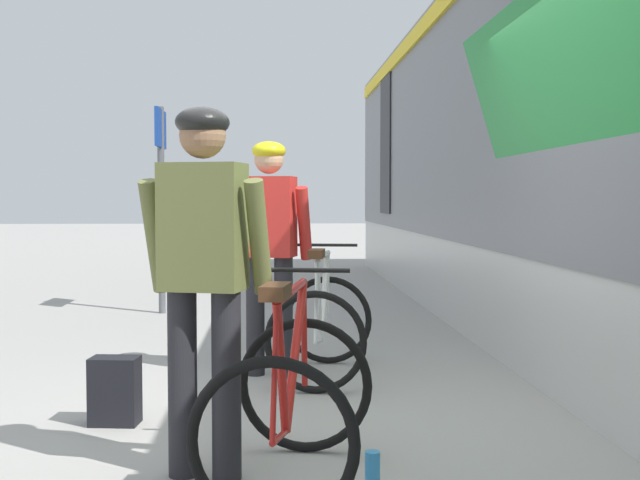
% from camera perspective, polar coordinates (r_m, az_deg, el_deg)
% --- Properties ---
extents(ground_plane, '(80.00, 80.00, 0.00)m').
position_cam_1_polar(ground_plane, '(4.84, 1.22, -13.05)').
color(ground_plane, '#A09E99').
extents(cyclist_near_in_red, '(0.66, 0.41, 1.76)m').
position_cam_1_polar(cyclist_near_in_red, '(6.05, -3.61, 0.27)').
color(cyclist_near_in_red, '#232328').
rests_on(cyclist_near_in_red, ground).
extents(cyclist_far_in_olive, '(0.66, 0.41, 1.76)m').
position_cam_1_polar(cyclist_far_in_olive, '(3.85, -8.22, -1.24)').
color(cyclist_far_in_olive, '#232328').
rests_on(cyclist_far_in_olive, ground).
extents(bicycle_near_white, '(0.86, 1.16, 0.99)m').
position_cam_1_polar(bicycle_near_white, '(6.04, 0.14, -5.95)').
color(bicycle_near_white, black).
rests_on(bicycle_near_white, ground).
extents(bicycle_far_red, '(0.88, 1.17, 0.99)m').
position_cam_1_polar(bicycle_far_red, '(3.79, -2.10, -11.28)').
color(bicycle_far_red, black).
rests_on(bicycle_far_red, ground).
extents(backpack_on_platform, '(0.30, 0.21, 0.40)m').
position_cam_1_polar(backpack_on_platform, '(4.99, -14.28, -10.28)').
color(backpack_on_platform, black).
rests_on(backpack_on_platform, ground).
extents(water_bottle_near_the_bikes, '(0.07, 0.07, 0.22)m').
position_cam_1_polar(water_bottle_near_the_bikes, '(3.72, 3.73, -16.27)').
color(water_bottle_near_the_bikes, '#338CCC').
rests_on(water_bottle_near_the_bikes, ground).
extents(platform_sign_post, '(0.08, 0.70, 2.40)m').
position_cam_1_polar(platform_sign_post, '(9.57, -11.16, 4.59)').
color(platform_sign_post, '#595B60').
rests_on(platform_sign_post, ground).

